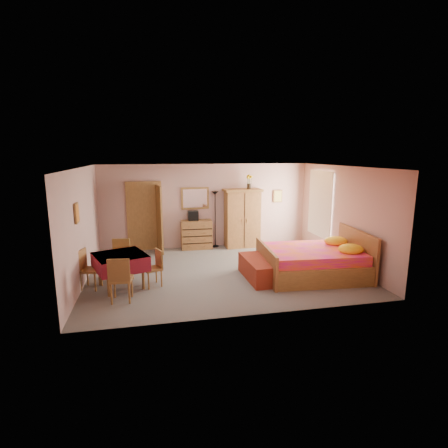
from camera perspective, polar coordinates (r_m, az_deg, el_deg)
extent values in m
plane|color=slate|center=(8.88, -0.23, -7.69)|extent=(6.50, 6.50, 0.00)
plane|color=brown|center=(8.40, -0.25, 9.31)|extent=(6.50, 6.50, 0.00)
cube|color=tan|center=(10.97, -2.90, 2.98)|extent=(6.50, 0.10, 2.60)
cube|color=tan|center=(6.18, 4.50, -3.72)|extent=(6.50, 0.10, 2.60)
cube|color=tan|center=(8.51, -22.18, -0.33)|extent=(0.10, 5.00, 2.60)
cube|color=tan|center=(9.73, 18.85, 1.29)|extent=(0.10, 5.00, 2.60)
cube|color=#9E6B35|center=(10.85, -12.82, 1.14)|extent=(1.06, 0.12, 2.15)
cube|color=white|center=(10.72, 15.46, 3.19)|extent=(0.08, 1.40, 1.95)
cube|color=orange|center=(7.86, -22.93, 1.66)|extent=(0.04, 0.32, 0.42)
cube|color=#D8BF59|center=(11.51, 8.77, 4.52)|extent=(0.30, 0.04, 0.40)
cube|color=brown|center=(10.87, -4.51, -1.71)|extent=(0.95, 0.49, 0.89)
cube|color=white|center=(10.88, -4.75, 4.21)|extent=(0.87, 0.08, 0.69)
cube|color=black|center=(10.77, -5.07, 1.38)|extent=(0.32, 0.23, 0.29)
cube|color=black|center=(10.96, -1.45, 0.77)|extent=(0.26, 0.26, 1.77)
cube|color=#A66D38|center=(10.96, 3.00, 0.94)|extent=(1.18, 0.63, 1.83)
cube|color=yellow|center=(10.91, 4.13, 6.91)|extent=(0.18, 0.18, 0.44)
cube|color=#E31693|center=(8.68, 14.20, -4.72)|extent=(2.51, 2.05, 1.10)
cube|color=maroon|center=(8.33, 5.44, -7.33)|extent=(0.57, 1.44, 0.48)
cube|color=maroon|center=(8.08, -16.50, -7.34)|extent=(1.32, 1.32, 0.75)
cube|color=olive|center=(7.33, -16.46, -8.55)|extent=(0.46, 0.46, 0.93)
cube|color=#B0793B|center=(8.65, -16.63, -5.55)|extent=(0.48, 0.48, 0.91)
cube|color=#A06C36|center=(8.19, -20.96, -6.93)|extent=(0.49, 0.49, 0.87)
cube|color=#A66E38|center=(7.97, -11.65, -7.11)|extent=(0.48, 0.48, 0.82)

